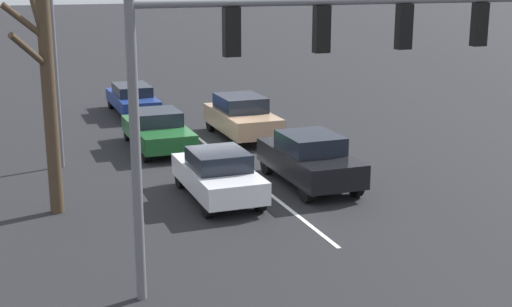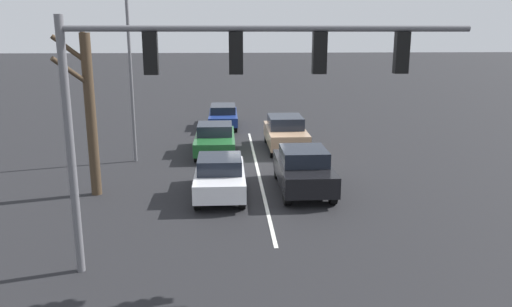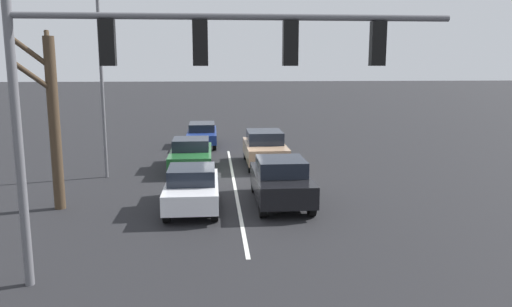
{
  "view_description": "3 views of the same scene",
  "coord_description": "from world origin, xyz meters",
  "px_view_note": "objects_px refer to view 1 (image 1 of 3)",
  "views": [
    {
      "loc": [
        7.38,
        23.99,
        6.44
      ],
      "look_at": [
        0.95,
        6.61,
        1.66
      ],
      "focal_mm": 50.0,
      "sensor_mm": 36.0,
      "label": 1
    },
    {
      "loc": [
        1.32,
        22.33,
        5.76
      ],
      "look_at": [
        0.31,
        5.65,
        1.67
      ],
      "focal_mm": 35.0,
      "sensor_mm": 36.0,
      "label": 2
    },
    {
      "loc": [
        0.83,
        21.6,
        4.85
      ],
      "look_at": [
        -0.46,
        6.72,
        2.16
      ],
      "focal_mm": 35.0,
      "sensor_mm": 36.0,
      "label": 3
    }
  ],
  "objects_px": {
    "street_lamp_right_shoulder": "(57,21)",
    "car_tan_leftlane_second": "(242,116)",
    "traffic_signal_gantry": "(294,58)",
    "car_white_midlane_front": "(218,174)",
    "car_black_leftlane_front": "(310,159)",
    "bare_tree_near": "(48,99)",
    "car_navy_midlane_third": "(132,98)",
    "car_darkgreen_midlane_second": "(157,130)"
  },
  "relations": [
    {
      "from": "car_white_midlane_front",
      "to": "traffic_signal_gantry",
      "type": "relative_size",
      "value": 0.43
    },
    {
      "from": "car_navy_midlane_third",
      "to": "street_lamp_right_shoulder",
      "type": "bearing_deg",
      "value": 65.18
    },
    {
      "from": "car_navy_midlane_third",
      "to": "bare_tree_near",
      "type": "relative_size",
      "value": 0.79
    },
    {
      "from": "car_black_leftlane_front",
      "to": "car_navy_midlane_third",
      "type": "height_order",
      "value": "car_black_leftlane_front"
    },
    {
      "from": "street_lamp_right_shoulder",
      "to": "bare_tree_near",
      "type": "xyz_separation_m",
      "value": [
        0.8,
        4.74,
        -1.71
      ]
    },
    {
      "from": "car_white_midlane_front",
      "to": "car_darkgreen_midlane_second",
      "type": "bearing_deg",
      "value": -87.34
    },
    {
      "from": "car_black_leftlane_front",
      "to": "car_white_midlane_front",
      "type": "distance_m",
      "value": 3.1
    },
    {
      "from": "street_lamp_right_shoulder",
      "to": "bare_tree_near",
      "type": "height_order",
      "value": "street_lamp_right_shoulder"
    },
    {
      "from": "car_navy_midlane_third",
      "to": "bare_tree_near",
      "type": "xyz_separation_m",
      "value": [
        4.61,
        12.98,
        2.41
      ]
    },
    {
      "from": "car_navy_midlane_third",
      "to": "car_white_midlane_front",
      "type": "bearing_deg",
      "value": 89.69
    },
    {
      "from": "car_white_midlane_front",
      "to": "street_lamp_right_shoulder",
      "type": "xyz_separation_m",
      "value": [
        3.74,
        -5.14,
        4.12
      ]
    },
    {
      "from": "traffic_signal_gantry",
      "to": "bare_tree_near",
      "type": "xyz_separation_m",
      "value": [
        4.44,
        -6.03,
        -1.57
      ]
    },
    {
      "from": "car_darkgreen_midlane_second",
      "to": "car_navy_midlane_third",
      "type": "relative_size",
      "value": 0.96
    },
    {
      "from": "car_navy_midlane_third",
      "to": "traffic_signal_gantry",
      "type": "bearing_deg",
      "value": 89.51
    },
    {
      "from": "car_white_midlane_front",
      "to": "traffic_signal_gantry",
      "type": "xyz_separation_m",
      "value": [
        0.09,
        5.63,
        3.98
      ]
    },
    {
      "from": "car_white_midlane_front",
      "to": "car_darkgreen_midlane_second",
      "type": "height_order",
      "value": "car_white_midlane_front"
    },
    {
      "from": "car_white_midlane_front",
      "to": "bare_tree_near",
      "type": "bearing_deg",
      "value": -5.09
    },
    {
      "from": "car_black_leftlane_front",
      "to": "bare_tree_near",
      "type": "relative_size",
      "value": 0.73
    },
    {
      "from": "car_white_midlane_front",
      "to": "bare_tree_near",
      "type": "xyz_separation_m",
      "value": [
        4.54,
        -0.4,
        2.4
      ]
    },
    {
      "from": "car_white_midlane_front",
      "to": "traffic_signal_gantry",
      "type": "bearing_deg",
      "value": 89.07
    },
    {
      "from": "car_black_leftlane_front",
      "to": "traffic_signal_gantry",
      "type": "relative_size",
      "value": 0.46
    },
    {
      "from": "car_black_leftlane_front",
      "to": "car_darkgreen_midlane_second",
      "type": "relative_size",
      "value": 0.95
    },
    {
      "from": "car_navy_midlane_third",
      "to": "car_tan_leftlane_second",
      "type": "bearing_deg",
      "value": 116.72
    },
    {
      "from": "traffic_signal_gantry",
      "to": "bare_tree_near",
      "type": "height_order",
      "value": "traffic_signal_gantry"
    },
    {
      "from": "car_black_leftlane_front",
      "to": "traffic_signal_gantry",
      "type": "xyz_separation_m",
      "value": [
        3.16,
        6.02,
        3.89
      ]
    },
    {
      "from": "car_black_leftlane_front",
      "to": "car_white_midlane_front",
      "type": "relative_size",
      "value": 1.07
    },
    {
      "from": "car_white_midlane_front",
      "to": "car_tan_leftlane_second",
      "type": "distance_m",
      "value": 7.84
    },
    {
      "from": "car_tan_leftlane_second",
      "to": "car_darkgreen_midlane_second",
      "type": "bearing_deg",
      "value": 9.63
    },
    {
      "from": "car_black_leftlane_front",
      "to": "car_navy_midlane_third",
      "type": "bearing_deg",
      "value": -77.0
    },
    {
      "from": "car_tan_leftlane_second",
      "to": "traffic_signal_gantry",
      "type": "height_order",
      "value": "traffic_signal_gantry"
    },
    {
      "from": "traffic_signal_gantry",
      "to": "street_lamp_right_shoulder",
      "type": "xyz_separation_m",
      "value": [
        3.65,
        -10.77,
        0.14
      ]
    },
    {
      "from": "traffic_signal_gantry",
      "to": "street_lamp_right_shoulder",
      "type": "relative_size",
      "value": 1.1
    },
    {
      "from": "car_black_leftlane_front",
      "to": "street_lamp_right_shoulder",
      "type": "distance_m",
      "value": 9.23
    },
    {
      "from": "car_tan_leftlane_second",
      "to": "bare_tree_near",
      "type": "relative_size",
      "value": 0.74
    },
    {
      "from": "street_lamp_right_shoulder",
      "to": "car_tan_leftlane_second",
      "type": "bearing_deg",
      "value": -163.91
    },
    {
      "from": "car_navy_midlane_third",
      "to": "traffic_signal_gantry",
      "type": "xyz_separation_m",
      "value": [
        0.16,
        19.01,
        3.98
      ]
    },
    {
      "from": "car_black_leftlane_front",
      "to": "car_tan_leftlane_second",
      "type": "height_order",
      "value": "car_tan_leftlane_second"
    },
    {
      "from": "car_tan_leftlane_second",
      "to": "bare_tree_near",
      "type": "bearing_deg",
      "value": 41.04
    },
    {
      "from": "car_darkgreen_midlane_second",
      "to": "car_tan_leftlane_second",
      "type": "bearing_deg",
      "value": -170.37
    },
    {
      "from": "street_lamp_right_shoulder",
      "to": "bare_tree_near",
      "type": "relative_size",
      "value": 1.44
    },
    {
      "from": "car_white_midlane_front",
      "to": "car_tan_leftlane_second",
      "type": "xyz_separation_m",
      "value": [
        -3.21,
        -7.15,
        0.11
      ]
    },
    {
      "from": "car_black_leftlane_front",
      "to": "car_white_midlane_front",
      "type": "height_order",
      "value": "car_black_leftlane_front"
    }
  ]
}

